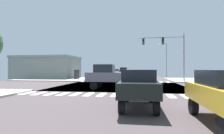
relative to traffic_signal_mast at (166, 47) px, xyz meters
name	(u,v)px	position (x,y,z in m)	size (l,w,h in m)	color
ground	(121,86)	(-6.06, -7.68, -5.27)	(90.00, 90.00, 0.05)	#473D3F
sidewalk_corner_ne	(205,80)	(6.94, 4.32, -5.17)	(12.00, 12.00, 0.14)	#B2ADA3
sidewalk_corner_nw	(58,79)	(-19.06, 4.32, -5.17)	(12.00, 12.00, 0.14)	#B4AD9D
crosswalk_near	(108,95)	(-6.31, -14.98, -5.24)	(13.50, 2.00, 0.01)	white
crosswalk_far	(124,82)	(-6.31, -0.38, -5.24)	(13.50, 2.00, 0.01)	white
traffic_signal_mast	(166,47)	(0.00, 0.00, 0.00)	(6.84, 0.55, 7.10)	gray
street_lamp	(165,57)	(1.56, 12.36, -0.76)	(1.78, 0.32, 7.42)	gray
bank_building	(48,67)	(-22.59, 7.01, -2.99)	(13.40, 8.48, 4.49)	gray
pickup_nearside_1	(112,76)	(-6.61, -11.18, -3.95)	(5.10, 2.00, 2.35)	black
sedan_leading_2	(139,85)	(-4.06, -19.24, -4.12)	(1.80, 4.30, 1.88)	black
sedan_trailing_3	(117,72)	(-11.06, 29.39, -4.12)	(1.80, 4.30, 1.88)	black
pickup_outer_3	(124,71)	(-8.06, 20.69, -3.95)	(2.00, 5.10, 2.35)	black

